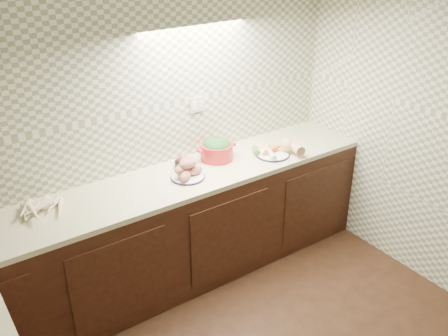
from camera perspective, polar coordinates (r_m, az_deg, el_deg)
room at (r=2.21m, az=9.31°, el=-0.89°), size 3.60×3.60×2.60m
parsnip_pile at (r=3.47m, az=-19.45°, el=-4.39°), size 0.38×0.34×0.07m
sweet_potato_plate at (r=3.70m, az=-4.30°, el=-0.27°), size 0.26×0.26×0.16m
onion_bowl at (r=3.85m, az=-4.57°, el=0.59°), size 0.15×0.15×0.12m
dutch_oven at (r=3.96m, az=-0.84°, el=2.21°), size 0.33×0.29×0.18m
veg_plate at (r=4.08m, az=6.31°, el=2.17°), size 0.37×0.32×0.13m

